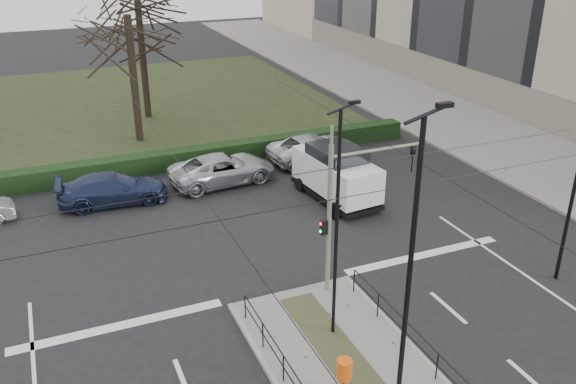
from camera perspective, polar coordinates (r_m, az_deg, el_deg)
name	(u,v)px	position (r m, az deg, el deg)	size (l,w,h in m)	color
ground	(357,381)	(18.75, 6.49, -17.13)	(140.00, 140.00, 0.00)	black
sidewalk_east	(430,111)	(44.21, 13.18, 7.37)	(8.00, 90.00, 0.14)	#625F5D
park	(59,112)	(45.79, -20.62, 7.00)	(38.00, 26.00, 0.10)	#232D16
hedge	(77,173)	(32.92, -19.10, 1.67)	(38.00, 1.00, 1.00)	black
catenary	(336,253)	(17.92, 4.49, -5.74)	(20.00, 34.00, 6.00)	black
traffic_light	(338,207)	(20.85, 4.69, -1.44)	(3.75, 2.15, 5.52)	slate
litter_bin	(344,370)	(17.60, 5.30, -16.24)	(0.44, 0.44, 1.14)	black
streetlamp_median_near	(409,285)	(14.53, 11.26, -8.54)	(0.73, 0.15, 8.75)	black
streetlamp_median_far	(337,225)	(18.20, 4.62, -3.07)	(0.64, 0.13, 7.64)	black
parked_car_third	(113,189)	(29.87, -16.10, 0.28)	(2.06, 5.06, 1.47)	#1F2849
parked_car_fourth	(223,169)	(31.15, -6.13, 2.16)	(2.49, 5.41, 1.50)	#AEB0B6
white_van	(336,172)	(29.03, 4.53, 1.84)	(2.67, 5.21, 2.63)	silver
bare_tree_center	(138,9)	(41.39, -13.85, 16.28)	(7.02, 7.02, 10.13)	black
bare_tree_near	(128,24)	(36.65, -14.74, 14.92)	(6.67, 6.67, 9.83)	black
parked_car_fifth	(315,148)	(33.95, 2.54, 4.13)	(2.46, 5.33, 1.48)	#AEB0B6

